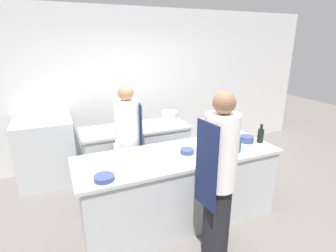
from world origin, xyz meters
name	(u,v)px	position (x,y,z in m)	size (l,w,h in m)	color
ground_plane	(179,216)	(0.00, 0.00, 0.00)	(16.00, 16.00, 0.00)	#605B56
wall_back	(130,87)	(0.00, 2.13, 1.40)	(8.00, 0.06, 2.80)	silver
prep_counter	(179,186)	(0.00, 0.00, 0.46)	(2.51, 0.86, 0.91)	#B7BABC
pass_counter	(136,153)	(-0.19, 1.21, 0.46)	(1.72, 0.68, 0.91)	#B7BABC
oven_range	(46,152)	(-1.55, 1.71, 0.52)	(0.86, 0.73, 1.05)	#B7BABC
chef_at_prep_near	(219,179)	(0.09, -0.71, 0.91)	(0.36, 0.34, 1.79)	black
chef_at_stove	(129,145)	(-0.45, 0.69, 0.84)	(0.39, 0.37, 1.68)	black
bottle_olive_oil	(238,143)	(0.68, -0.24, 1.03)	(0.09, 0.09, 0.29)	#2D5175
bottle_vinegar	(117,149)	(-0.70, 0.28, 0.99)	(0.08, 0.08, 0.19)	silver
bottle_wine	(261,135)	(1.16, -0.10, 1.01)	(0.08, 0.08, 0.26)	black
bowl_mixing_large	(187,151)	(0.09, -0.03, 0.94)	(0.17, 0.17, 0.06)	navy
bowl_prep_small	(247,139)	(1.01, -0.02, 0.95)	(0.18, 0.18, 0.09)	navy
bowl_ceramic_blue	(104,178)	(-0.96, -0.28, 0.94)	(0.20, 0.20, 0.05)	navy
cutting_board	(159,154)	(-0.24, 0.08, 0.92)	(0.39, 0.24, 0.01)	white
stockpot	(169,116)	(0.44, 1.30, 1.00)	(0.28, 0.28, 0.17)	#B7BABC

